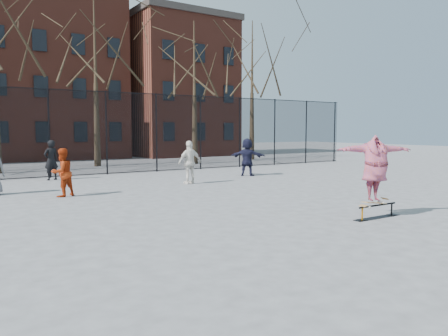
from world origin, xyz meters
TOP-DOWN VIEW (x-y plane):
  - ground at (0.00, 0.00)m, footprint 100.00×100.00m
  - skate_rail at (3.46, -0.83)m, footprint 1.51×0.23m
  - skateboard at (3.33, -0.83)m, footprint 0.79×0.19m
  - skater at (3.33, -0.83)m, footprint 2.03×1.21m
  - bystander_black at (-1.56, 12.00)m, footprint 0.72×0.59m
  - bystander_red at (-2.24, 6.91)m, footprint 0.94×0.86m
  - bystander_white at (2.81, 7.60)m, footprint 1.03×0.47m
  - bystander_navy at (6.53, 8.85)m, footprint 1.48×1.56m
  - fence at (-0.01, 13.00)m, footprint 34.03×0.07m
  - tree_row at (-0.25, 17.15)m, footprint 33.66×7.46m
  - rowhouses at (0.72, 26.00)m, footprint 29.00×7.00m

SIDE VIEW (x-z plane):
  - ground at x=0.00m, z-range 0.00..0.00m
  - skate_rail at x=3.46m, z-range -0.04..0.30m
  - skateboard at x=3.33m, z-range 0.33..0.43m
  - bystander_red at x=-2.24m, z-range 0.00..1.57m
  - bystander_black at x=-1.56m, z-range 0.00..1.71m
  - bystander_white at x=2.81m, z-range 0.00..1.73m
  - bystander_navy at x=6.53m, z-range 0.00..1.76m
  - skater at x=3.33m, z-range 0.43..2.02m
  - fence at x=-0.01m, z-range 0.05..4.05m
  - rowhouses at x=0.72m, z-range -0.44..12.56m
  - tree_row at x=-0.25m, z-range 2.02..12.69m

